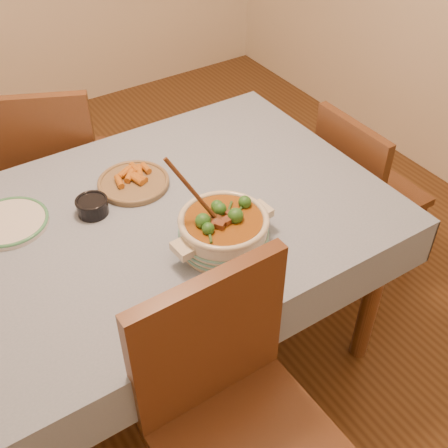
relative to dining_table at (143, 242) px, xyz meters
The scene contains 9 objects.
floor 0.66m from the dining_table, ahead, with size 4.50×4.50×0.00m, color #492C15.
dining_table is the anchor object (origin of this frame).
stew_casserole 0.34m from the dining_table, 55.50° to the right, with size 0.36×0.29×0.33m.
white_plate 0.44m from the dining_table, 149.29° to the left, with size 0.28×0.28×0.02m.
condiment_bowl 0.21m from the dining_table, 131.25° to the left, with size 0.12×0.12×0.06m.
fried_plate 0.23m from the dining_table, 69.81° to the left, with size 0.33×0.33×0.04m.
chair_far 0.79m from the dining_table, 95.23° to the left, with size 0.59×0.59×0.95m.
chair_near 0.67m from the dining_table, 95.33° to the right, with size 0.47×0.47×0.99m.
chair_right 1.04m from the dining_table, ahead, with size 0.39×0.39×0.84m.
Camera 1 is at (-0.53, -1.33, 1.97)m, focal length 45.00 mm.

